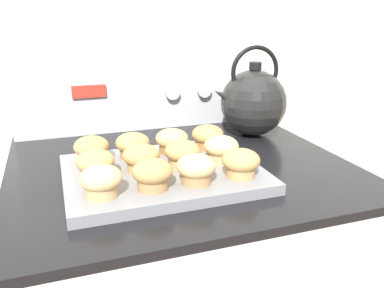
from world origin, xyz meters
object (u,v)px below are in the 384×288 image
(muffin_pan, at_px, (163,174))
(muffin_r1_c1, at_px, (141,158))
(muffin_r0_c0, at_px, (101,181))
(muffin_r0_c2, at_px, (196,169))
(tea_kettle, at_px, (253,102))
(muffin_r2_c3, at_px, (208,136))
(muffin_r1_c2, at_px, (182,154))
(muffin_r0_c3, at_px, (241,163))
(muffin_r0_c1, at_px, (152,174))
(muffin_r1_c3, at_px, (221,148))
(muffin_r1_c0, at_px, (95,164))
(muffin_r2_c2, at_px, (172,141))
(muffin_r2_c0, at_px, (91,149))
(muffin_r2_c1, at_px, (133,145))

(muffin_pan, bearing_deg, muffin_r1_c1, 178.44)
(muffin_r0_c0, xyz_separation_m, muffin_r0_c2, (0.18, -0.00, 0.00))
(muffin_r1_c1, distance_m, tea_kettle, 0.42)
(muffin_r0_c2, distance_m, muffin_r2_c3, 0.20)
(muffin_r1_c2, bearing_deg, muffin_r0_c3, -43.91)
(muffin_r2_c3, bearing_deg, muffin_r0_c1, -134.61)
(muffin_r0_c0, bearing_deg, muffin_r0_c2, -0.49)
(muffin_r0_c1, bearing_deg, muffin_r1_c1, 90.73)
(muffin_r0_c1, xyz_separation_m, muffin_r1_c3, (0.17, 0.09, 0.00))
(muffin_r0_c0, xyz_separation_m, muffin_r1_c0, (0.00, 0.09, 0.00))
(muffin_r1_c2, bearing_deg, muffin_r2_c2, 87.61)
(muffin_r0_c3, relative_size, muffin_r1_c2, 1.00)
(muffin_r1_c2, bearing_deg, muffin_r1_c1, 177.94)
(muffin_r1_c0, distance_m, muffin_r2_c3, 0.28)
(muffin_r0_c0, distance_m, muffin_r1_c2, 0.20)
(muffin_r0_c0, relative_size, muffin_r0_c2, 1.00)
(muffin_r0_c1, xyz_separation_m, muffin_r1_c0, (-0.09, 0.09, 0.00))
(muffin_r1_c2, bearing_deg, muffin_r1_c0, -179.76)
(muffin_r2_c0, relative_size, muffin_r2_c2, 1.00)
(muffin_r1_c2, bearing_deg, muffin_r1_c3, 2.22)
(muffin_r0_c1, relative_size, muffin_r2_c2, 1.00)
(muffin_r0_c3, distance_m, muffin_r2_c3, 0.18)
(muffin_r1_c2, relative_size, muffin_r2_c1, 1.00)
(muffin_r2_c3, bearing_deg, muffin_r1_c0, -160.82)
(muffin_r1_c0, xyz_separation_m, muffin_r1_c2, (0.18, 0.00, 0.00))
(muffin_r1_c3, bearing_deg, muffin_r2_c3, 88.03)
(muffin_r0_c2, xyz_separation_m, muffin_r0_c3, (0.09, 0.00, 0.00))
(muffin_r1_c2, xyz_separation_m, muffin_r1_c3, (0.09, 0.00, 0.00))
(muffin_r1_c3, height_order, muffin_r2_c2, same)
(muffin_r0_c1, bearing_deg, muffin_r1_c0, 137.00)
(muffin_r1_c0, bearing_deg, muffin_r2_c1, 44.66)
(muffin_r0_c3, height_order, muffin_r2_c2, same)
(muffin_r1_c1, bearing_deg, muffin_pan, -1.56)
(muffin_r2_c1, bearing_deg, muffin_r1_c1, -89.76)
(muffin_r1_c1, distance_m, muffin_r2_c1, 0.09)
(muffin_r2_c2, bearing_deg, muffin_pan, -117.96)
(muffin_r2_c1, height_order, muffin_r2_c2, same)
(muffin_r1_c0, bearing_deg, muffin_r2_c3, 19.18)
(muffin_pan, bearing_deg, muffin_r1_c3, 0.66)
(muffin_r0_c2, xyz_separation_m, muffin_r1_c1, (-0.08, 0.09, 0.00))
(muffin_pan, xyz_separation_m, muffin_r2_c3, (0.13, 0.09, 0.04))
(muffin_r0_c2, xyz_separation_m, muffin_r1_c2, (0.00, 0.09, 0.00))
(muffin_r2_c3, bearing_deg, muffin_r0_c2, -117.16)
(muffin_r0_c3, xyz_separation_m, muffin_r2_c0, (-0.27, 0.18, 0.00))
(muffin_r1_c2, bearing_deg, muffin_r0_c2, -90.76)
(muffin_r2_c2, bearing_deg, muffin_r1_c3, -45.43)
(muffin_r2_c0, xyz_separation_m, muffin_r2_c1, (0.09, -0.00, 0.00))
(muffin_r1_c1, xyz_separation_m, tea_kettle, (0.36, 0.22, 0.04))
(muffin_r0_c0, relative_size, muffin_r2_c0, 1.00)
(muffin_r1_c1, height_order, muffin_r2_c1, same)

